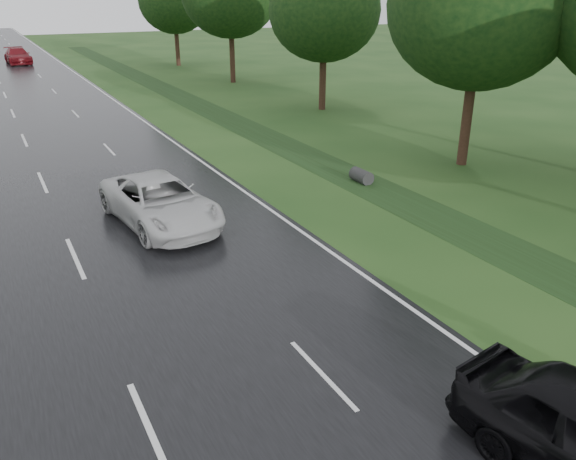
# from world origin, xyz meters

# --- Properties ---
(ground) EXTENTS (220.00, 220.00, 0.00)m
(ground) POSITION_xyz_m (0.00, 0.00, 0.00)
(ground) COLOR #1E3F16
(ground) RESTS_ON ground
(road) EXTENTS (14.00, 180.00, 0.04)m
(road) POSITION_xyz_m (0.00, 45.00, 0.02)
(road) COLOR black
(road) RESTS_ON ground
(edge_stripe_east) EXTENTS (0.12, 180.00, 0.01)m
(edge_stripe_east) POSITION_xyz_m (6.75, 45.00, 0.04)
(edge_stripe_east) COLOR silver
(edge_stripe_east) RESTS_ON road
(center_line) EXTENTS (0.12, 180.00, 0.01)m
(center_line) POSITION_xyz_m (0.00, 45.00, 0.04)
(center_line) COLOR silver
(center_line) RESTS_ON road
(drainage_ditch) EXTENTS (2.20, 120.00, 0.56)m
(drainage_ditch) POSITION_xyz_m (11.50, 18.71, 0.04)
(drainage_ditch) COLOR black
(drainage_ditch) RESTS_ON ground
(tree_east_b) EXTENTS (7.60, 7.60, 10.11)m
(tree_east_b) POSITION_xyz_m (17.00, 10.00, 6.68)
(tree_east_b) COLOR #311E14
(tree_east_b) RESTS_ON ground
(tree_east_c) EXTENTS (7.00, 7.00, 9.29)m
(tree_east_c) POSITION_xyz_m (18.20, 24.00, 6.14)
(tree_east_c) COLOR #311E14
(tree_east_c) RESTS_ON ground
(tree_east_f) EXTENTS (7.20, 7.20, 9.62)m
(tree_east_f) POSITION_xyz_m (17.50, 52.00, 6.37)
(tree_east_f) COLOR #311E14
(tree_east_f) RESTS_ON ground
(white_pickup) EXTENTS (3.19, 5.80, 1.54)m
(white_pickup) POSITION_xyz_m (3.00, 9.40, 0.81)
(white_pickup) COLOR silver
(white_pickup) RESTS_ON road
(far_car_red) EXTENTS (2.64, 5.77, 1.64)m
(far_car_red) POSITION_xyz_m (2.66, 61.31, 0.86)
(far_car_red) COLOR maroon
(far_car_red) RESTS_ON road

